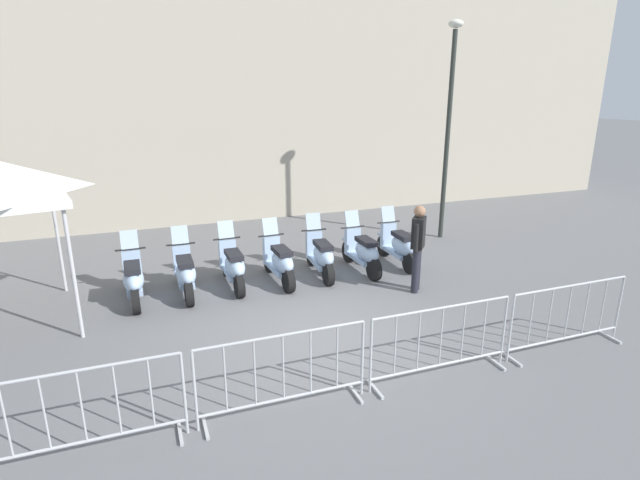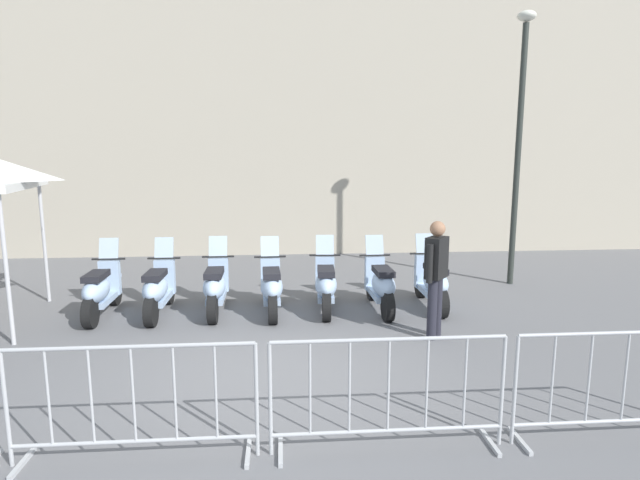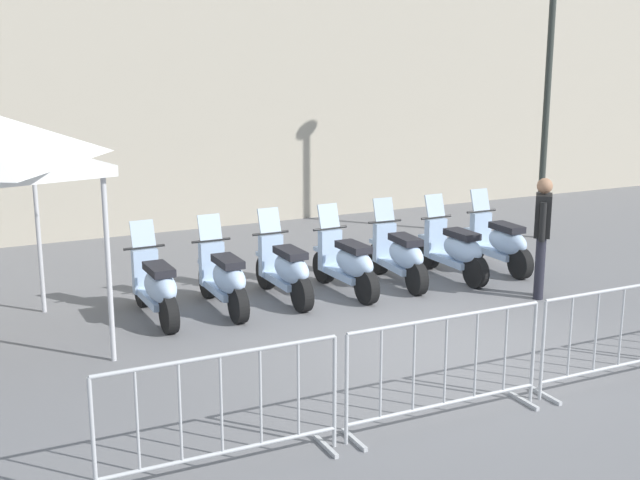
{
  "view_description": "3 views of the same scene",
  "coord_description": "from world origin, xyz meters",
  "px_view_note": "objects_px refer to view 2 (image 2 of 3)",
  "views": [
    {
      "loc": [
        -3.9,
        -6.18,
        3.88
      ],
      "look_at": [
        1.01,
        1.63,
        1.03
      ],
      "focal_mm": 28.06,
      "sensor_mm": 36.0,
      "label": 1
    },
    {
      "loc": [
        -1.05,
        -5.81,
        2.65
      ],
      "look_at": [
        1.33,
        2.29,
        1.24
      ],
      "focal_mm": 28.53,
      "sensor_mm": 36.0,
      "label": 2
    },
    {
      "loc": [
        -6.88,
        -6.53,
        3.53
      ],
      "look_at": [
        0.1,
        2.51,
        0.84
      ],
      "focal_mm": 46.53,
      "sensor_mm": 36.0,
      "label": 3
    }
  ],
  "objects_px": {
    "motorcycle_2": "(216,287)",
    "barrier_segment_2": "(388,395)",
    "motorcycle_5": "(381,285)",
    "barrier_segment_3": "(624,386)",
    "street_lamp": "(520,123)",
    "motorcycle_1": "(158,289)",
    "officer_near_row_end": "(436,272)",
    "motorcycle_6": "(432,283)",
    "motorcycle_0": "(101,291)",
    "barrier_segment_1": "(134,405)",
    "motorcycle_4": "(326,285)",
    "motorcycle_3": "(271,287)"
  },
  "relations": [
    {
      "from": "barrier_segment_3",
      "to": "motorcycle_3",
      "type": "bearing_deg",
      "value": 117.13
    },
    {
      "from": "motorcycle_2",
      "to": "barrier_segment_2",
      "type": "xyz_separation_m",
      "value": [
        1.14,
        -4.55,
        0.07
      ]
    },
    {
      "from": "barrier_segment_1",
      "to": "barrier_segment_3",
      "type": "relative_size",
      "value": 1.0
    },
    {
      "from": "motorcycle_2",
      "to": "barrier_segment_3",
      "type": "height_order",
      "value": "motorcycle_2"
    },
    {
      "from": "motorcycle_4",
      "to": "motorcycle_5",
      "type": "distance_m",
      "value": 0.94
    },
    {
      "from": "motorcycle_6",
      "to": "barrier_segment_1",
      "type": "distance_m",
      "value": 5.76
    },
    {
      "from": "motorcycle_0",
      "to": "street_lamp",
      "type": "relative_size",
      "value": 0.32
    },
    {
      "from": "motorcycle_6",
      "to": "barrier_segment_2",
      "type": "relative_size",
      "value": 0.81
    },
    {
      "from": "motorcycle_1",
      "to": "officer_near_row_end",
      "type": "relative_size",
      "value": 0.99
    },
    {
      "from": "motorcycle_2",
      "to": "motorcycle_6",
      "type": "bearing_deg",
      "value": -11.76
    },
    {
      "from": "motorcycle_3",
      "to": "barrier_segment_2",
      "type": "bearing_deg",
      "value": -86.79
    },
    {
      "from": "motorcycle_1",
      "to": "motorcycle_6",
      "type": "distance_m",
      "value": 4.67
    },
    {
      "from": "motorcycle_2",
      "to": "barrier_segment_2",
      "type": "relative_size",
      "value": 0.82
    },
    {
      "from": "motorcycle_0",
      "to": "barrier_segment_2",
      "type": "height_order",
      "value": "motorcycle_0"
    },
    {
      "from": "motorcycle_4",
      "to": "motorcycle_5",
      "type": "xyz_separation_m",
      "value": [
        0.9,
        -0.27,
        0.0
      ]
    },
    {
      "from": "motorcycle_6",
      "to": "motorcycle_5",
      "type": "bearing_deg",
      "value": 174.16
    },
    {
      "from": "barrier_segment_1",
      "to": "barrier_segment_3",
      "type": "bearing_deg",
      "value": -11.85
    },
    {
      "from": "motorcycle_2",
      "to": "barrier_segment_2",
      "type": "height_order",
      "value": "motorcycle_2"
    },
    {
      "from": "motorcycle_4",
      "to": "barrier_segment_3",
      "type": "bearing_deg",
      "value": -71.92
    },
    {
      "from": "motorcycle_0",
      "to": "officer_near_row_end",
      "type": "bearing_deg",
      "value": -26.52
    },
    {
      "from": "motorcycle_1",
      "to": "barrier_segment_3",
      "type": "relative_size",
      "value": 0.81
    },
    {
      "from": "barrier_segment_2",
      "to": "barrier_segment_3",
      "type": "xyz_separation_m",
      "value": [
        2.18,
        -0.46,
        0.0
      ]
    },
    {
      "from": "barrier_segment_3",
      "to": "officer_near_row_end",
      "type": "distance_m",
      "value": 2.99
    },
    {
      "from": "motorcycle_5",
      "to": "barrier_segment_1",
      "type": "xyz_separation_m",
      "value": [
        -3.77,
        -3.43,
        0.07
      ]
    },
    {
      "from": "motorcycle_4",
      "to": "barrier_segment_1",
      "type": "xyz_separation_m",
      "value": [
        -2.86,
        -3.7,
        0.07
      ]
    },
    {
      "from": "motorcycle_2",
      "to": "motorcycle_5",
      "type": "distance_m",
      "value": 2.8
    },
    {
      "from": "motorcycle_3",
      "to": "barrier_segment_1",
      "type": "relative_size",
      "value": 0.82
    },
    {
      "from": "motorcycle_5",
      "to": "barrier_segment_3",
      "type": "relative_size",
      "value": 0.82
    },
    {
      "from": "motorcycle_3",
      "to": "motorcycle_6",
      "type": "bearing_deg",
      "value": -9.93
    },
    {
      "from": "barrier_segment_1",
      "to": "street_lamp",
      "type": "height_order",
      "value": "street_lamp"
    },
    {
      "from": "motorcycle_0",
      "to": "barrier_segment_3",
      "type": "height_order",
      "value": "motorcycle_0"
    },
    {
      "from": "motorcycle_2",
      "to": "street_lamp",
      "type": "xyz_separation_m",
      "value": [
        6.08,
        0.33,
        2.83
      ]
    },
    {
      "from": "motorcycle_0",
      "to": "motorcycle_5",
      "type": "bearing_deg",
      "value": -12.2
    },
    {
      "from": "motorcycle_0",
      "to": "motorcycle_1",
      "type": "distance_m",
      "value": 0.93
    },
    {
      "from": "motorcycle_5",
      "to": "barrier_segment_1",
      "type": "height_order",
      "value": "motorcycle_5"
    },
    {
      "from": "motorcycle_6",
      "to": "officer_near_row_end",
      "type": "xyz_separation_m",
      "value": [
        -0.68,
        -1.32,
        0.53
      ]
    },
    {
      "from": "street_lamp",
      "to": "officer_near_row_end",
      "type": "xyz_separation_m",
      "value": [
        -3.11,
        -2.41,
        -2.31
      ]
    },
    {
      "from": "motorcycle_1",
      "to": "officer_near_row_end",
      "type": "bearing_deg",
      "value": -29.46
    },
    {
      "from": "motorcycle_4",
      "to": "motorcycle_3",
      "type": "bearing_deg",
      "value": 172.56
    },
    {
      "from": "motorcycle_2",
      "to": "officer_near_row_end",
      "type": "relative_size",
      "value": 0.99
    },
    {
      "from": "motorcycle_1",
      "to": "motorcycle_0",
      "type": "bearing_deg",
      "value": 167.77
    },
    {
      "from": "motorcycle_3",
      "to": "motorcycle_6",
      "type": "height_order",
      "value": "same"
    },
    {
      "from": "motorcycle_6",
      "to": "officer_near_row_end",
      "type": "bearing_deg",
      "value": -117.31
    },
    {
      "from": "barrier_segment_1",
      "to": "street_lamp",
      "type": "xyz_separation_m",
      "value": [
        7.13,
        4.42,
        2.76
      ]
    },
    {
      "from": "barrier_segment_1",
      "to": "barrier_segment_2",
      "type": "height_order",
      "value": "same"
    },
    {
      "from": "motorcycle_2",
      "to": "barrier_segment_3",
      "type": "distance_m",
      "value": 6.01
    },
    {
      "from": "motorcycle_1",
      "to": "barrier_segment_2",
      "type": "xyz_separation_m",
      "value": [
        2.07,
        -4.68,
        0.07
      ]
    },
    {
      "from": "motorcycle_5",
      "to": "street_lamp",
      "type": "xyz_separation_m",
      "value": [
        3.36,
        1.0,
        2.83
      ]
    },
    {
      "from": "motorcycle_2",
      "to": "motorcycle_3",
      "type": "height_order",
      "value": "same"
    },
    {
      "from": "motorcycle_2",
      "to": "barrier_segment_2",
      "type": "distance_m",
      "value": 4.69
    }
  ]
}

